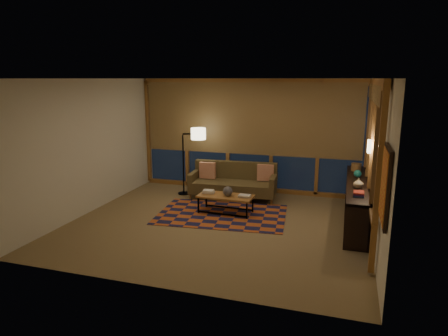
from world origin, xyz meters
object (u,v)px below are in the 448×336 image
(bookshelf, at_px, (356,201))
(coffee_table, at_px, (226,204))
(floor_lamp, at_px, (183,161))
(sofa, at_px, (233,181))

(bookshelf, bearing_deg, coffee_table, -171.90)
(bookshelf, bearing_deg, floor_lamp, 170.05)
(sofa, relative_size, floor_lamp, 1.23)
(floor_lamp, bearing_deg, coffee_table, -60.39)
(sofa, xyz_separation_m, floor_lamp, (-1.23, 0.00, 0.39))
(coffee_table, xyz_separation_m, bookshelf, (2.54, 0.36, 0.20))
(coffee_table, height_order, bookshelf, bookshelf)
(sofa, bearing_deg, bookshelf, -18.55)
(sofa, xyz_separation_m, coffee_table, (0.14, -1.04, -0.21))
(sofa, relative_size, coffee_table, 1.73)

